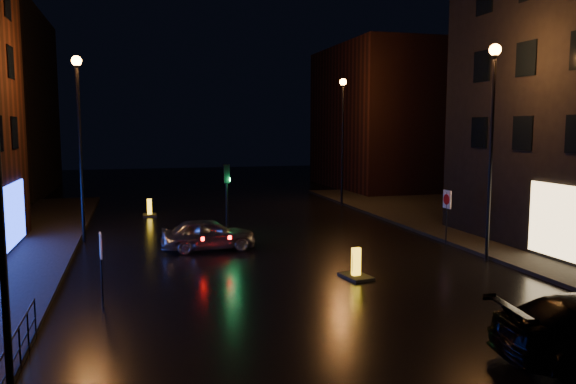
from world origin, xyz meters
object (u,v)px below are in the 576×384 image
object	(u,v)px
bollard_far	(150,212)
road_sign_left	(101,252)
traffic_signal	(227,225)
bollard_near	(356,271)
silver_hatchback	(208,234)
road_sign_right	(447,204)

from	to	relation	value
bollard_far	road_sign_left	bearing A→B (deg)	-94.75
traffic_signal	bollard_near	size ratio (longest dim) A/B	2.55
bollard_near	bollard_far	size ratio (longest dim) A/B	1.15
silver_hatchback	bollard_far	bearing A→B (deg)	11.86
bollard_near	road_sign_left	size ratio (longest dim) A/B	0.62
road_sign_right	road_sign_left	bearing A→B (deg)	18.06
silver_hatchback	road_sign_right	xyz separation A→B (m)	(10.40, -1.75, 1.16)
silver_hatchback	road_sign_right	distance (m)	10.61
road_sign_left	traffic_signal	bearing A→B (deg)	56.05
road_sign_left	road_sign_right	bearing A→B (deg)	13.58
road_sign_right	traffic_signal	bearing A→B (deg)	-29.29
silver_hatchback	road_sign_left	world-z (taller)	road_sign_left
bollard_near	road_sign_right	world-z (taller)	road_sign_right
bollard_far	road_sign_left	distance (m)	17.12
traffic_signal	road_sign_left	size ratio (longest dim) A/B	1.58
bollard_near	bollard_far	distance (m)	17.34
bollard_far	road_sign_left	size ratio (longest dim) A/B	0.54
road_sign_left	road_sign_right	world-z (taller)	road_sign_right
traffic_signal	road_sign_right	world-z (taller)	traffic_signal
road_sign_left	bollard_near	bearing A→B (deg)	0.51
traffic_signal	road_sign_right	bearing A→B (deg)	-27.99
bollard_far	road_sign_right	xyz separation A→B (m)	(12.59, -11.91, 1.62)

